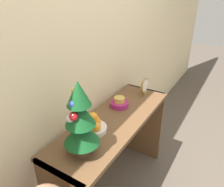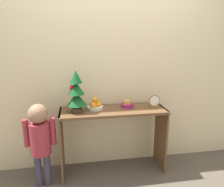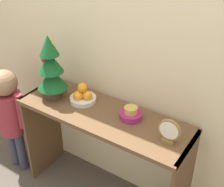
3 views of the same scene
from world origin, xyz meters
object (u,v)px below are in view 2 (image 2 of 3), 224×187
(singing_bowl, at_px, (127,104))
(child_figure, at_px, (40,136))
(mini_tree, at_px, (76,92))
(fruit_bowl, at_px, (95,105))
(desk_clock, at_px, (154,102))

(singing_bowl, distance_m, child_figure, 1.03)
(mini_tree, xyz_separation_m, fruit_bowl, (0.21, 0.07, -0.19))
(fruit_bowl, relative_size, singing_bowl, 1.25)
(fruit_bowl, xyz_separation_m, child_figure, (-0.61, -0.18, -0.25))
(child_figure, bearing_deg, desk_clock, 4.87)
(singing_bowl, bearing_deg, child_figure, -168.85)
(singing_bowl, height_order, desk_clock, desk_clock)
(singing_bowl, bearing_deg, mini_tree, -171.98)
(desk_clock, distance_m, child_figure, 1.33)
(child_figure, bearing_deg, singing_bowl, 11.15)
(mini_tree, relative_size, desk_clock, 3.01)
(desk_clock, bearing_deg, child_figure, -175.13)
(fruit_bowl, xyz_separation_m, desk_clock, (0.69, -0.07, 0.03))
(singing_bowl, bearing_deg, desk_clock, -15.51)
(desk_clock, height_order, child_figure, desk_clock)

